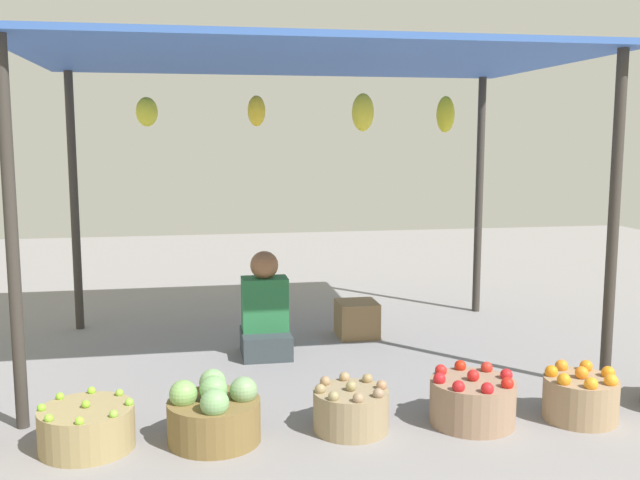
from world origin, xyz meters
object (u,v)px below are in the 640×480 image
Objects in this scene: basket_limes at (87,427)px; basket_potatoes at (351,409)px; vendor_person at (265,315)px; basket_cabbages at (214,414)px; wooden_crate_near_vendor at (357,319)px; basket_oranges at (580,397)px; basket_red_tomatoes at (472,401)px.

basket_potatoes is (1.41, -0.01, 0.01)m from basket_limes.
basket_limes is at bearing 179.62° from basket_potatoes.
vendor_person reaches higher than basket_cabbages.
vendor_person is 1.59m from basket_cabbages.
wooden_crate_near_vendor is at bearing 57.12° from basket_cabbages.
basket_cabbages reaches higher than basket_oranges.
vendor_person is at bearing 136.18° from basket_oranges.
basket_cabbages is at bearing -2.29° from basket_limes.
basket_cabbages reaches higher than basket_red_tomatoes.
basket_potatoes is at bearing 1.29° from basket_cabbages.
vendor_person is 1.56m from basket_potatoes.
basket_cabbages reaches higher than basket_potatoes.
wooden_crate_near_vendor reaches higher than basket_limes.
basket_limes is 2.11m from basket_red_tomatoes.
basket_cabbages is 1.03× the size of basket_red_tomatoes.
basket_oranges is (1.66, -1.59, -0.16)m from vendor_person.
basket_limes is 1.02× the size of basket_red_tomatoes.
vendor_person is at bearing 102.04° from basket_potatoes.
basket_oranges is (0.64, -0.05, -0.00)m from basket_red_tomatoes.
basket_red_tomatoes is (1.02, -1.54, -0.16)m from vendor_person.
vendor_person reaches higher than wooden_crate_near_vendor.
vendor_person is 1.61× the size of basket_red_tomatoes.
basket_limes is 2.75m from basket_oranges.
basket_potatoes is (0.75, 0.02, -0.03)m from basket_cabbages.
basket_red_tomatoes is at bearing -83.00° from wooden_crate_near_vendor.
basket_potatoes is at bearing -0.38° from basket_limes.
basket_limes is 1.48× the size of wooden_crate_near_vendor.
basket_red_tomatoes reaches higher than basket_oranges.
basket_potatoes is 0.99× the size of basket_oranges.
basket_oranges is at bearing -1.74° from basket_cabbages.
basket_cabbages reaches higher than basket_limes.
basket_potatoes is 1.34m from basket_oranges.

